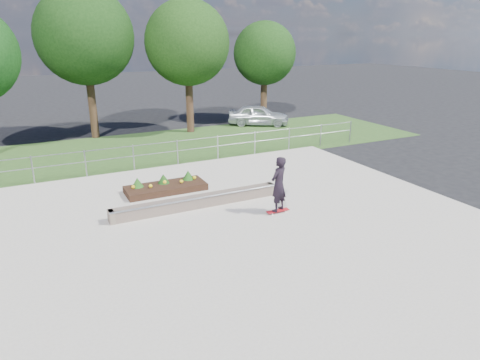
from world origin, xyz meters
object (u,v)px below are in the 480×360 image
object	(u,v)px
skateboarder	(279,184)
planter_bed	(165,186)
parked_car	(259,115)
grind_ledge	(198,202)

from	to	relation	value
skateboarder	planter_bed	bearing A→B (deg)	126.31
skateboarder	parked_car	size ratio (longest dim) A/B	0.49
grind_ledge	skateboarder	bearing A→B (deg)	-36.55
planter_bed	parked_car	xyz separation A→B (m)	(9.29, 9.57, 0.43)
planter_bed	parked_car	world-z (taller)	parked_car
grind_ledge	skateboarder	world-z (taller)	skateboarder
planter_bed	parked_car	size ratio (longest dim) A/B	0.76
planter_bed	skateboarder	size ratio (longest dim) A/B	1.55
grind_ledge	planter_bed	world-z (taller)	planter_bed
skateboarder	grind_ledge	bearing A→B (deg)	143.45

